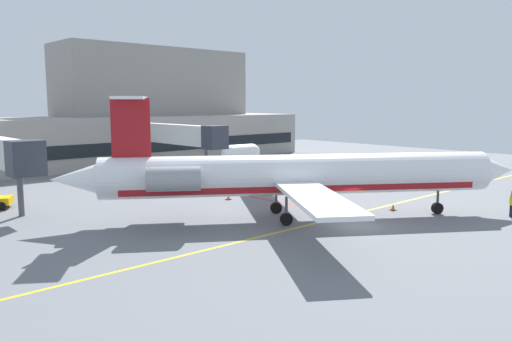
% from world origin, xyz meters
% --- Properties ---
extents(ground, '(120.00, 120.00, 0.11)m').
position_xyz_m(ground, '(0.00, 0.00, -0.05)').
color(ground, slate).
extents(terminal_building, '(57.27, 15.24, 17.21)m').
position_xyz_m(terminal_building, '(10.09, 48.14, 6.53)').
color(terminal_building, gray).
rests_on(terminal_building, ground).
extents(jet_bridge_west, '(2.40, 17.26, 6.17)m').
position_xyz_m(jet_bridge_west, '(5.73, 30.66, 4.79)').
color(jet_bridge_west, silver).
rests_on(jet_bridge_west, ground).
extents(regional_jet, '(30.90, 22.92, 9.18)m').
position_xyz_m(regional_jet, '(-1.84, 4.50, 3.34)').
color(regional_jet, white).
rests_on(regional_jet, ground).
extents(pushback_tractor, '(3.13, 3.84, 2.10)m').
position_xyz_m(pushback_tractor, '(-4.35, 24.56, 0.95)').
color(pushback_tractor, '#19389E').
rests_on(pushback_tractor, ground).
extents(belt_loader, '(2.59, 3.31, 2.00)m').
position_xyz_m(belt_loader, '(17.64, 12.32, 0.91)').
color(belt_loader, '#19389E').
rests_on(belt_loader, ground).
extents(fuel_tank, '(6.47, 2.72, 2.73)m').
position_xyz_m(fuel_tank, '(18.34, 33.94, 1.52)').
color(fuel_tank, white).
rests_on(fuel_tank, ground).
extents(marshaller, '(0.67, 0.63, 1.99)m').
position_xyz_m(marshaller, '(10.99, -6.45, 1.02)').
color(marshaller, '#191E33').
rests_on(marshaller, ground).
extents(safety_cone_alpha, '(0.47, 0.47, 0.55)m').
position_xyz_m(safety_cone_alpha, '(-0.61, 13.70, 0.25)').
color(safety_cone_alpha, orange).
rests_on(safety_cone_alpha, ground).
extents(safety_cone_bravo, '(0.47, 0.47, 0.55)m').
position_xyz_m(safety_cone_bravo, '(6.39, 1.04, 0.25)').
color(safety_cone_bravo, orange).
rests_on(safety_cone_bravo, ground).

